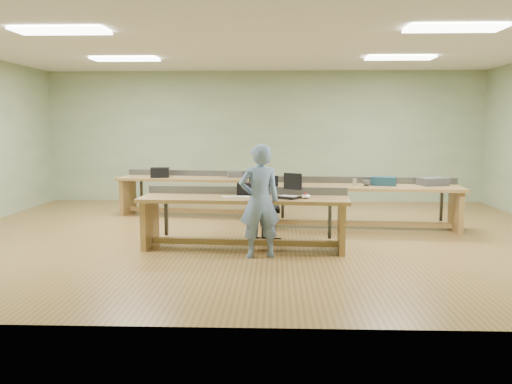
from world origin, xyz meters
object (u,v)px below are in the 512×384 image
parts_bin_grey (433,181)px  workbench_mid (363,196)px  workbench_front (244,210)px  task_chair (264,218)px  laptop_base (288,197)px  camera_bag (247,189)px  drinks_can (355,182)px  person (259,201)px  mug (367,183)px  workbench_back (194,187)px  parts_bin_teal (384,181)px

parts_bin_grey → workbench_mid: bearing=-177.0°
workbench_front → task_chair: 0.57m
laptop_base → camera_bag: bearing=-176.9°
workbench_mid → drinks_can: 0.30m
person → camera_bag: size_ratio=5.65×
task_chair → mug: 2.05m
drinks_can → camera_bag: bearing=-144.1°
workbench_back → camera_bag: size_ratio=11.21×
parts_bin_grey → mug: 1.14m
workbench_back → task_chair: 2.81m
parts_bin_teal → mug: bearing=-158.5°
workbench_mid → parts_bin_grey: parts_bin_grey is taller
workbench_mid → parts_bin_grey: (1.19, 0.06, 0.25)m
parts_bin_grey → drinks_can: bearing=-173.3°
workbench_mid → task_chair: size_ratio=3.35×
person → parts_bin_teal: bearing=-149.1°
task_chair → workbench_front: bearing=-122.3°
workbench_front → parts_bin_teal: 2.82m
parts_bin_grey → drinks_can: size_ratio=3.81×
parts_bin_grey → person: bearing=-143.5°
workbench_mid → mug: 0.25m
workbench_back → mug: (3.14, -1.38, 0.25)m
mug → parts_bin_grey: bearing=6.0°
camera_bag → mug: 2.35m
workbench_mid → parts_bin_teal: bearing=14.7°
parts_bin_teal → parts_bin_grey: parts_bin_teal is taller
laptop_base → parts_bin_teal: bearing=79.5°
laptop_base → parts_bin_grey: size_ratio=0.62×
workbench_back → workbench_mid: bearing=-15.5°
parts_bin_grey → mug: size_ratio=3.47×
laptop_base → camera_bag: (-0.60, 0.34, 0.08)m
workbench_mid → workbench_back: (-3.08, 1.32, -0.01)m
parts_bin_teal → mug: 0.34m
person → parts_bin_teal: (2.06, 2.14, 0.06)m
camera_bag → drinks_can: bearing=43.0°
camera_bag → task_chair: bearing=55.9°
parts_bin_teal → drinks_can: 0.54m
workbench_back → parts_bin_grey: size_ratio=6.42×
task_chair → mug: size_ratio=7.32×
workbench_back → person: 3.68m
workbench_mid → person: person is taller
mug → drinks_can: drinks_can is taller
laptop_base → parts_bin_teal: size_ratio=0.71×
mug → laptop_base: bearing=-129.5°
workbench_back → mug: size_ratio=22.25×
workbench_mid → task_chair: task_chair is taller
workbench_mid → mug: (0.06, -0.06, 0.24)m
laptop_base → parts_bin_grey: bearing=68.1°
workbench_front → person: bearing=-62.3°
mug → task_chair: bearing=-149.0°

